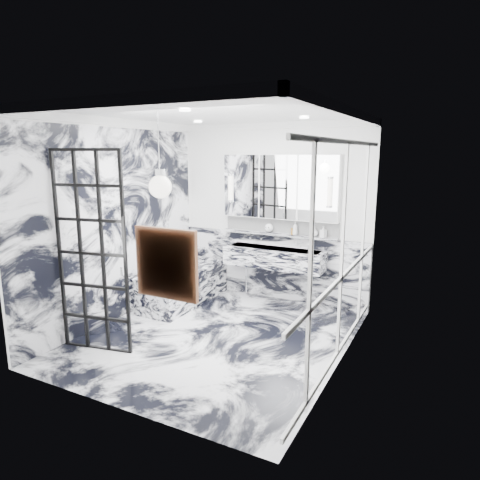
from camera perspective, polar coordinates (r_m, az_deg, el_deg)
The scene contains 25 objects.
floor at distance 5.71m, azimuth -3.14°, elevation -12.67°, with size 3.60×3.60×0.00m, color white.
ceiling at distance 5.23m, azimuth -3.49°, elevation 16.57°, with size 3.60×3.60×0.00m, color white.
wall_back at distance 6.88m, azimuth 4.32°, elevation 3.67°, with size 3.60×3.60×0.00m, color white.
wall_front at distance 3.89m, azimuth -16.89°, elevation -3.00°, with size 3.60×3.60×0.00m, color white.
wall_left at distance 6.25m, azimuth -16.08°, elevation 2.44°, with size 3.60×3.60×0.00m, color white.
wall_right at distance 4.70m, azimuth 13.76°, elevation -0.35°, with size 3.60×3.60×0.00m, color white.
marble_clad_back at distance 7.03m, azimuth 4.13°, elevation -3.43°, with size 3.18×0.05×1.05m, color white.
marble_clad_left at distance 6.25m, azimuth -15.95°, elevation 1.88°, with size 0.02×3.56×2.68m, color white.
panel_molding at distance 4.73m, azimuth 13.47°, elevation -1.51°, with size 0.03×3.40×2.30m, color white.
soap_bottle_a at distance 6.68m, azimuth 7.37°, elevation 1.57°, with size 0.08×0.08×0.21m, color #8C5919.
soap_bottle_b at distance 6.55m, azimuth 11.04°, elevation 1.10°, with size 0.08×0.08×0.17m, color #4C4C51.
soap_bottle_c at distance 6.59m, azimuth 9.86°, elevation 1.11°, with size 0.12×0.12×0.15m, color silver.
face_pot at distance 6.84m, azimuth 3.90°, elevation 1.64°, with size 0.14×0.14×0.14m, color white.
amber_bottle at distance 6.71m, azimuth 6.95°, elevation 1.15°, with size 0.04×0.04×0.10m, color #8C5919.
flower_vase at distance 6.26m, azimuth -9.24°, elevation -4.66°, with size 0.07×0.07×0.12m, color silver.
crittall_door at distance 5.27m, azimuth -19.18°, elevation -1.72°, with size 0.88×0.04×2.38m, color black, non-canonical shape.
artwork at distance 3.54m, azimuth -9.80°, elevation -3.12°, with size 0.49×0.05×0.49m, color gold.
pendant_light at distance 4.23m, azimuth -10.60°, elevation 6.97°, with size 0.22×0.22×0.22m, color white.
trough_sink at distance 6.73m, azimuth 4.59°, elevation -2.33°, with size 1.60×0.45×0.30m, color silver.
ledge at distance 6.81m, azimuth 5.17°, elevation 0.75°, with size 1.90×0.14×0.04m, color silver.
subway_tile at distance 6.84m, azimuth 5.39°, elevation 1.95°, with size 1.90×0.03×0.23m, color white.
mirror_cabinet at distance 6.71m, azimuth 5.31°, elevation 7.06°, with size 1.90×0.16×1.00m, color white.
sconce_left at distance 6.98m, azimuth -1.30°, elevation 6.95°, with size 0.07×0.07×0.40m, color white.
sconce_right at distance 6.36m, azimuth 11.88°, elevation 6.25°, with size 0.07×0.07×0.40m, color white.
bathtub at distance 6.91m, azimuth -7.87°, elevation -5.94°, with size 0.75×1.65×0.55m, color silver.
Camera 1 is at (2.65, -4.48, 2.35)m, focal length 32.00 mm.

